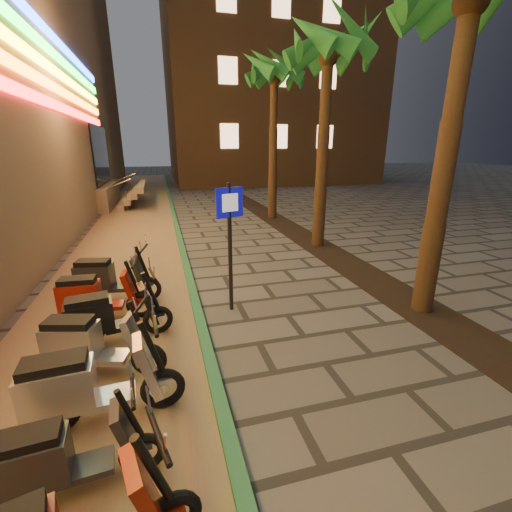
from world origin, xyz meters
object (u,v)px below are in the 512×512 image
object	(u,v)px
scooter_4	(60,458)
scooter_5	(86,386)
pedestrian_sign	(230,231)
scooter_8	(95,296)
scooter_9	(108,278)
scooter_6	(91,344)
scooter_7	(107,316)

from	to	relation	value
scooter_4	scooter_5	distance (m)	0.91
pedestrian_sign	scooter_5	world-z (taller)	pedestrian_sign
scooter_5	scooter_8	size ratio (longest dim) A/B	1.07
pedestrian_sign	scooter_9	size ratio (longest dim) A/B	1.46
scooter_4	scooter_9	world-z (taller)	scooter_9
scooter_8	scooter_9	world-z (taller)	scooter_9
scooter_6	scooter_9	size ratio (longest dim) A/B	0.96
scooter_6	scooter_9	xyz separation A→B (m)	(-0.09, 2.66, 0.02)
pedestrian_sign	scooter_5	size ratio (longest dim) A/B	1.42
scooter_4	scooter_6	world-z (taller)	scooter_6
scooter_4	scooter_9	size ratio (longest dim) A/B	0.85
pedestrian_sign	scooter_9	xyz separation A→B (m)	(-2.47, 1.08, -1.14)
scooter_8	scooter_9	distance (m)	0.90
scooter_5	scooter_6	world-z (taller)	scooter_5
scooter_5	scooter_9	size ratio (longest dim) A/B	1.03
scooter_6	scooter_9	bearing A→B (deg)	107.03
scooter_4	scooter_8	size ratio (longest dim) A/B	0.89
scooter_8	pedestrian_sign	bearing A→B (deg)	-0.08
scooter_7	scooter_8	bearing A→B (deg)	99.45
scooter_5	scooter_8	bearing A→B (deg)	92.34
scooter_7	scooter_4	bearing A→B (deg)	-102.20
scooter_4	scooter_6	size ratio (longest dim) A/B	0.89
scooter_6	scooter_7	size ratio (longest dim) A/B	0.99
scooter_6	scooter_8	size ratio (longest dim) A/B	1.00
pedestrian_sign	scooter_4	bearing A→B (deg)	-142.58
scooter_4	scooter_7	distance (m)	2.75
scooter_7	scooter_8	xyz separation A→B (m)	(-0.34, 0.94, -0.01)
pedestrian_sign	scooter_4	size ratio (longest dim) A/B	1.72
scooter_6	scooter_8	xyz separation A→B (m)	(-0.22, 1.77, -0.00)
scooter_6	scooter_4	bearing A→B (deg)	-73.64
pedestrian_sign	scooter_6	size ratio (longest dim) A/B	1.52
scooter_8	scooter_9	bearing A→B (deg)	85.83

